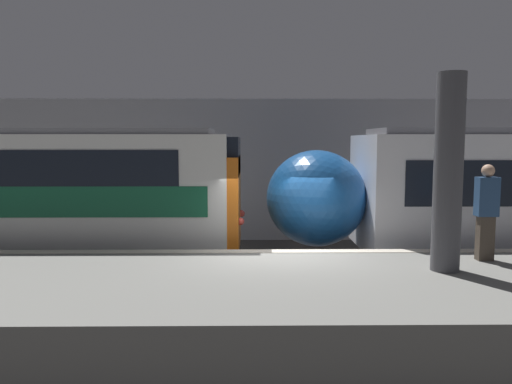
{
  "coord_description": "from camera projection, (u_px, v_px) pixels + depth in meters",
  "views": [
    {
      "loc": [
        -0.6,
        -9.95,
        3.3
      ],
      "look_at": [
        -0.47,
        0.84,
        2.2
      ],
      "focal_mm": 35.0,
      "sensor_mm": 36.0,
      "label": 1
    }
  ],
  "objects": [
    {
      "name": "ground_plane",
      "position": [
        279.0,
        302.0,
        10.24
      ],
      "size": [
        120.0,
        120.0,
        0.0
      ],
      "primitive_type": "plane",
      "color": "#33302D"
    },
    {
      "name": "platform",
      "position": [
        287.0,
        311.0,
        8.11
      ],
      "size": [
        40.0,
        4.18,
        1.11
      ],
      "color": "slate",
      "rests_on": "ground"
    },
    {
      "name": "station_rear_barrier",
      "position": [
        268.0,
        170.0,
        16.58
      ],
      "size": [
        50.0,
        0.15,
        4.69
      ],
      "color": "gray",
      "rests_on": "ground"
    },
    {
      "name": "person_waiting",
      "position": [
        486.0,
        210.0,
        9.16
      ],
      "size": [
        0.38,
        0.24,
        1.78
      ],
      "color": "#473D33",
      "rests_on": "platform"
    },
    {
      "name": "support_pillar_near",
      "position": [
        448.0,
        173.0,
        8.36
      ],
      "size": [
        0.48,
        0.48,
        3.33
      ],
      "color": "#47474C",
      "rests_on": "platform"
    }
  ]
}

